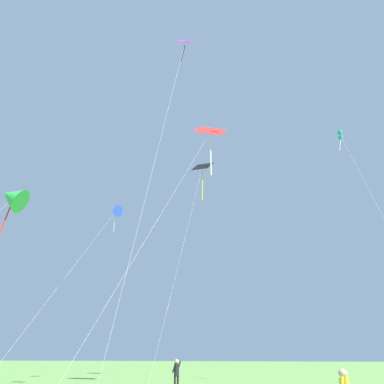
{
  "coord_description": "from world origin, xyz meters",
  "views": [
    {
      "loc": [
        0.75,
        -4.58,
        1.77
      ],
      "look_at": [
        -7.52,
        19.47,
        13.24
      ],
      "focal_mm": 34.42,
      "sensor_mm": 36.0,
      "label": 1
    }
  ],
  "objects_px": {
    "kite_blue_delta": "(115,211)",
    "kite_black_large": "(202,175)",
    "person_near_tree": "(176,373)",
    "kite_purple_streamer": "(181,60)",
    "kite_red_high": "(209,141)",
    "kite_teal_box": "(343,140)",
    "kite_green_small": "(12,197)"
  },
  "relations": [
    {
      "from": "person_near_tree",
      "to": "kite_blue_delta",
      "type": "bearing_deg",
      "value": 139.76
    },
    {
      "from": "person_near_tree",
      "to": "kite_red_high",
      "type": "bearing_deg",
      "value": 75.69
    },
    {
      "from": "kite_purple_streamer",
      "to": "kite_blue_delta",
      "type": "relative_size",
      "value": 1.44
    },
    {
      "from": "kite_red_high",
      "to": "kite_black_large",
      "type": "xyz_separation_m",
      "value": [
        -3.88,
        10.37,
        2.49
      ]
    },
    {
      "from": "kite_purple_streamer",
      "to": "kite_red_high",
      "type": "distance_m",
      "value": 7.56
    },
    {
      "from": "kite_green_small",
      "to": "kite_black_large",
      "type": "height_order",
      "value": "kite_black_large"
    },
    {
      "from": "person_near_tree",
      "to": "kite_purple_streamer",
      "type": "bearing_deg",
      "value": -69.68
    },
    {
      "from": "kite_purple_streamer",
      "to": "kite_red_high",
      "type": "relative_size",
      "value": 1.11
    },
    {
      "from": "kite_red_high",
      "to": "kite_blue_delta",
      "type": "height_order",
      "value": "kite_red_high"
    },
    {
      "from": "kite_blue_delta",
      "to": "kite_black_large",
      "type": "distance_m",
      "value": 10.77
    },
    {
      "from": "kite_green_small",
      "to": "kite_red_high",
      "type": "bearing_deg",
      "value": 18.61
    },
    {
      "from": "kite_black_large",
      "to": "kite_green_small",
      "type": "bearing_deg",
      "value": -124.44
    },
    {
      "from": "kite_teal_box",
      "to": "kite_blue_delta",
      "type": "xyz_separation_m",
      "value": [
        -21.2,
        0.45,
        -3.51
      ]
    },
    {
      "from": "kite_teal_box",
      "to": "kite_blue_delta",
      "type": "height_order",
      "value": "kite_teal_box"
    },
    {
      "from": "kite_purple_streamer",
      "to": "person_near_tree",
      "type": "relative_size",
      "value": 13.04
    },
    {
      "from": "kite_purple_streamer",
      "to": "kite_blue_delta",
      "type": "xyz_separation_m",
      "value": [
        -11.1,
        11.71,
        -5.03
      ]
    },
    {
      "from": "kite_blue_delta",
      "to": "person_near_tree",
      "type": "xyz_separation_m",
      "value": [
        9.85,
        -8.34,
        -13.67
      ]
    },
    {
      "from": "kite_purple_streamer",
      "to": "kite_black_large",
      "type": "relative_size",
      "value": 0.99
    },
    {
      "from": "kite_teal_box",
      "to": "person_near_tree",
      "type": "xyz_separation_m",
      "value": [
        -11.35,
        -7.89,
        -17.18
      ]
    },
    {
      "from": "kite_black_large",
      "to": "person_near_tree",
      "type": "xyz_separation_m",
      "value": [
        2.87,
        -14.31,
        -19.29
      ]
    },
    {
      "from": "kite_purple_streamer",
      "to": "kite_teal_box",
      "type": "xyz_separation_m",
      "value": [
        10.1,
        11.26,
        -1.52
      ]
    },
    {
      "from": "kite_teal_box",
      "to": "kite_blue_delta",
      "type": "relative_size",
      "value": 1.26
    },
    {
      "from": "kite_purple_streamer",
      "to": "kite_blue_delta",
      "type": "height_order",
      "value": "kite_purple_streamer"
    },
    {
      "from": "kite_red_high",
      "to": "kite_black_large",
      "type": "relative_size",
      "value": 0.89
    },
    {
      "from": "kite_purple_streamer",
      "to": "kite_teal_box",
      "type": "height_order",
      "value": "kite_purple_streamer"
    },
    {
      "from": "kite_red_high",
      "to": "kite_teal_box",
      "type": "bearing_deg",
      "value": 20.91
    },
    {
      "from": "kite_red_high",
      "to": "kite_green_small",
      "type": "bearing_deg",
      "value": -161.39
    },
    {
      "from": "kite_teal_box",
      "to": "kite_blue_delta",
      "type": "distance_m",
      "value": 21.5
    },
    {
      "from": "kite_green_small",
      "to": "person_near_tree",
      "type": "distance_m",
      "value": 17.82
    },
    {
      "from": "kite_blue_delta",
      "to": "kite_black_large",
      "type": "xyz_separation_m",
      "value": [
        6.98,
        5.97,
        5.63
      ]
    },
    {
      "from": "kite_red_high",
      "to": "kite_green_small",
      "type": "distance_m",
      "value": 15.86
    },
    {
      "from": "kite_red_high",
      "to": "kite_blue_delta",
      "type": "relative_size",
      "value": 1.3
    }
  ]
}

